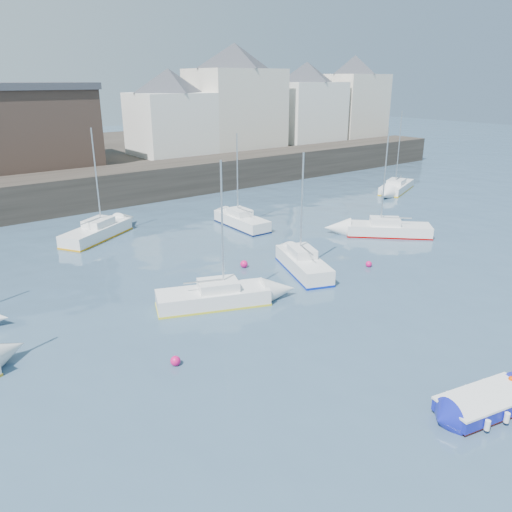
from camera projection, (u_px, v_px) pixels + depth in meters
water at (447, 376)px, 19.07m from camera, size 220.00×220.00×0.00m
quay_wall at (100, 188)px, 44.67m from camera, size 90.00×5.00×3.00m
land_strip at (42, 163)px, 58.13m from camera, size 90.00×32.00×2.80m
bldg_east_a at (235, 96)px, 58.93m from camera, size 13.36×13.36×11.80m
bldg_east_b at (306, 102)px, 65.20m from camera, size 11.88×11.88×9.95m
bldg_east_c at (353, 96)px, 70.20m from camera, size 11.14×11.14×10.95m
bldg_east_d at (170, 111)px, 53.87m from camera, size 11.14×11.14×8.95m
blue_dinghy at (486, 403)px, 16.92m from camera, size 3.74×2.22×0.67m
sailboat_b at (214, 296)px, 24.91m from camera, size 5.88×3.73×7.23m
sailboat_c at (303, 263)px, 29.17m from camera, size 3.44×5.49×6.90m
sailboat_d at (388, 229)px, 36.08m from camera, size 5.63×5.54×7.63m
sailboat_f at (241, 220)px, 38.13m from camera, size 1.89×5.41×6.97m
sailboat_g at (397, 187)px, 50.27m from camera, size 6.47×4.21×7.83m
sailboat_h at (97, 232)px, 35.35m from camera, size 6.04×4.69×7.62m
buoy_near at (176, 365)px, 19.82m from camera, size 0.41×0.41×0.41m
buoy_mid at (369, 267)px, 30.15m from camera, size 0.37×0.37×0.37m
buoy_far at (244, 267)px, 30.07m from camera, size 0.45×0.45×0.45m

